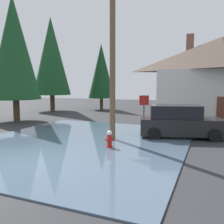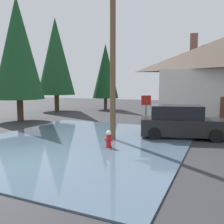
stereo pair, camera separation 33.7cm
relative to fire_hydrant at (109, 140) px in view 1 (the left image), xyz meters
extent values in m
cube|color=#2D2D30|center=(-2.07, -3.31, -0.44)|extent=(80.00, 80.00, 0.10)
cube|color=#4C6075|center=(-1.78, 0.59, -0.36)|extent=(10.01, 11.67, 0.05)
cylinder|color=red|center=(0.00, 0.00, -0.34)|extent=(0.28, 0.28, 0.09)
cylinder|color=red|center=(0.00, 0.00, -0.03)|extent=(0.21, 0.21, 0.52)
sphere|color=white|center=(0.00, 0.00, 0.29)|extent=(0.23, 0.23, 0.23)
cylinder|color=red|center=(-0.15, 0.00, -0.01)|extent=(0.09, 0.08, 0.08)
cylinder|color=red|center=(0.15, 0.00, -0.01)|extent=(0.09, 0.08, 0.08)
cylinder|color=red|center=(0.00, -0.15, -0.01)|extent=(0.10, 0.09, 0.10)
cylinder|color=brown|center=(-0.50, 1.57, 4.00)|extent=(0.28, 0.28, 8.77)
cylinder|color=#1E4C28|center=(-0.04, 5.91, 0.66)|extent=(0.08, 0.08, 2.10)
cube|color=white|center=(-0.04, 5.91, 1.40)|extent=(0.60, 0.32, 0.67)
cube|color=red|center=(-0.04, 5.91, 1.40)|extent=(0.57, 0.31, 0.63)
cube|color=beige|center=(4.61, 11.07, 1.56)|extent=(9.72, 6.19, 3.90)
pyramid|color=brown|center=(4.61, 11.07, 4.78)|extent=(10.50, 6.69, 2.54)
cube|color=brown|center=(2.22, 11.75, 5.41)|extent=(0.66, 0.66, 2.28)
cube|color=#592D1E|center=(4.90, 8.45, 0.61)|extent=(1.00, 0.17, 2.00)
cube|color=black|center=(2.61, 3.63, 0.21)|extent=(4.65, 2.97, 0.85)
cube|color=black|center=(2.28, 3.53, 0.98)|extent=(2.93, 2.29, 0.69)
cylinder|color=black|center=(3.77, 4.93, -0.07)|extent=(0.68, 0.38, 0.64)
cylinder|color=black|center=(4.27, 3.11, -0.07)|extent=(0.68, 0.38, 0.64)
cylinder|color=black|center=(0.95, 4.14, -0.07)|extent=(0.68, 0.38, 0.64)
cylinder|color=black|center=(1.46, 2.32, -0.07)|extent=(0.68, 0.38, 0.64)
cylinder|color=#4C3823|center=(-11.85, 12.12, 0.51)|extent=(0.50, 0.50, 1.79)
cone|color=#194723|center=(-11.85, 12.12, 5.47)|extent=(3.97, 3.97, 8.14)
cylinder|color=#4C3823|center=(-9.86, 4.82, 0.47)|extent=(0.47, 0.47, 1.71)
cone|color=#194723|center=(-9.86, 4.82, 5.21)|extent=(3.79, 3.79, 7.78)
cylinder|color=#4C3823|center=(-7.67, 15.69, 0.28)|extent=(0.37, 0.37, 1.34)
cone|color=#143D1E|center=(-7.67, 15.69, 4.01)|extent=(2.98, 2.98, 6.11)
camera|label=1|loc=(4.06, -9.55, 2.33)|focal=38.80mm
camera|label=2|loc=(4.37, -9.42, 2.33)|focal=38.80mm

